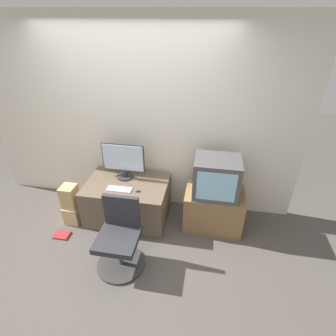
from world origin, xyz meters
The scene contains 12 objects.
ground_plane centered at (0.00, 0.00, 0.00)m, with size 12.00×12.00×0.00m, color #4C4742.
wall_back centered at (0.00, 1.32, 1.30)m, with size 4.40×0.05×2.60m.
desk centered at (-0.06, 0.88, 0.29)m, with size 1.11×0.74×0.57m.
side_stand centered at (1.12, 0.90, 0.28)m, with size 0.76×0.49×0.56m.
main_monitor centered at (-0.13, 1.04, 0.83)m, with size 0.59×0.23×0.50m.
keyboard centered at (-0.11, 0.73, 0.58)m, with size 0.33×0.11×0.01m.
mouse centered at (0.13, 0.73, 0.59)m, with size 0.07×0.04×0.03m.
crt_tv centered at (1.12, 0.88, 0.81)m, with size 0.56×0.44×0.50m.
office_chair centered at (0.09, 0.09, 0.36)m, with size 0.56×0.56×0.86m.
cardboard_box_lower centered at (-0.80, 0.65, 0.13)m, with size 0.21×0.24×0.27m.
cardboard_box_upper centered at (-0.80, 0.65, 0.43)m, with size 0.19×0.20×0.32m.
book centered at (-0.83, 0.34, 0.01)m, with size 0.20×0.15×0.02m.
Camera 1 is at (1.00, -1.88, 2.59)m, focal length 28.00 mm.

